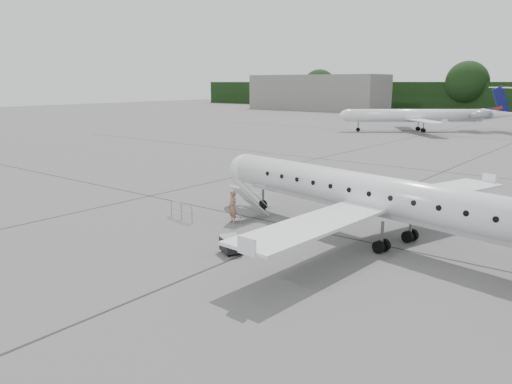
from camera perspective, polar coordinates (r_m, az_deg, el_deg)
The scene contains 8 objects.
ground at distance 21.23m, azimuth 12.99°, elevation -9.72°, with size 320.00×320.00×0.00m, color #5E5E5B.
terminal_building at distance 149.95m, azimuth 7.04°, elevation 11.24°, with size 40.00×14.00×10.00m, color slate.
main_regional_jet at distance 25.22m, azimuth 14.36°, elevation 1.72°, with size 26.26×18.91×6.73m, color white, non-canonical shape.
airstair at distance 29.19m, azimuth -0.72°, elevation -1.10°, with size 0.85×2.27×2.11m, color white, non-canonical shape.
passenger at distance 28.43m, azimuth -2.69°, elevation -1.73°, with size 0.69×0.45×1.88m, color #8C5E4C.
safety_railing at distance 29.48m, azimuth -8.53°, elevation -2.22°, with size 2.20×0.08×1.00m, color #95989D, non-canonical shape.
baggage_cart at distance 23.59m, azimuth -2.85°, elevation -5.98°, with size 1.02×0.83×0.89m, color black, non-canonical shape.
bg_regional_left at distance 86.09m, azimuth 17.80°, elevation 9.01°, with size 27.63×19.89×7.25m, color white, non-canonical shape.
Camera 1 is at (8.18, -17.93, 7.89)m, focal length 35.00 mm.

